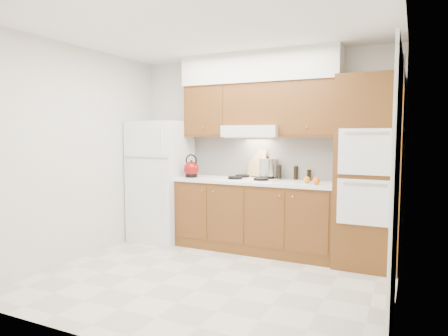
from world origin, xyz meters
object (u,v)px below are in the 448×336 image
object	(u,v)px
stock_pot	(268,168)
fridge	(161,181)
oven_cabinet	(369,172)
kettle	(191,169)

from	to	relation	value
stock_pot	fridge	bearing A→B (deg)	-171.46
oven_cabinet	kettle	xyz separation A→B (m)	(-2.31, -0.08, -0.04)
oven_cabinet	kettle	bearing A→B (deg)	-177.91
fridge	stock_pot	xyz separation A→B (m)	(1.55, 0.23, 0.23)
oven_cabinet	stock_pot	size ratio (longest dim) A/B	9.30
stock_pot	oven_cabinet	bearing A→B (deg)	-8.68
oven_cabinet	stock_pot	bearing A→B (deg)	171.32
kettle	stock_pot	distance (m)	1.05
fridge	oven_cabinet	distance (m)	2.86
fridge	oven_cabinet	size ratio (longest dim) A/B	0.78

